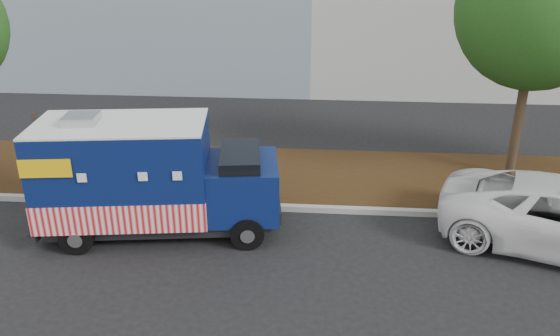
{
  "coord_description": "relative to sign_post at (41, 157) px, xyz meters",
  "views": [
    {
      "loc": [
        2.58,
        -11.09,
        6.43
      ],
      "look_at": [
        1.62,
        0.6,
        1.51
      ],
      "focal_mm": 35.0,
      "sensor_mm": 36.0,
      "label": 1
    }
  ],
  "objects": [
    {
      "name": "ground",
      "position": [
        4.7,
        -1.55,
        -1.2
      ],
      "size": [
        120.0,
        120.0,
        0.0
      ],
      "primitive_type": "plane",
      "color": "black",
      "rests_on": "ground"
    },
    {
      "name": "curb",
      "position": [
        4.7,
        -0.15,
        -1.12
      ],
      "size": [
        120.0,
        0.18,
        0.15
      ],
      "primitive_type": "cube",
      "color": "#9E9E99",
      "rests_on": "ground"
    },
    {
      "name": "mulch_strip",
      "position": [
        4.7,
        1.95,
        -1.12
      ],
      "size": [
        120.0,
        4.0,
        0.15
      ],
      "primitive_type": "cube",
      "color": "black",
      "rests_on": "ground"
    },
    {
      "name": "tree_c",
      "position": [
        12.71,
        2.34,
        3.56
      ],
      "size": [
        4.16,
        4.16,
        6.85
      ],
      "color": "#38281C",
      "rests_on": "ground"
    },
    {
      "name": "sign_post",
      "position": [
        0.0,
        0.0,
        0.0
      ],
      "size": [
        0.06,
        0.06,
        2.4
      ],
      "primitive_type": "cube",
      "color": "#473828",
      "rests_on": "ground"
    },
    {
      "name": "food_truck",
      "position": [
        3.3,
        -1.47,
        0.12
      ],
      "size": [
        5.75,
        2.76,
        2.91
      ],
      "rotation": [
        0.0,
        0.0,
        0.13
      ],
      "color": "black",
      "rests_on": "ground"
    }
  ]
}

